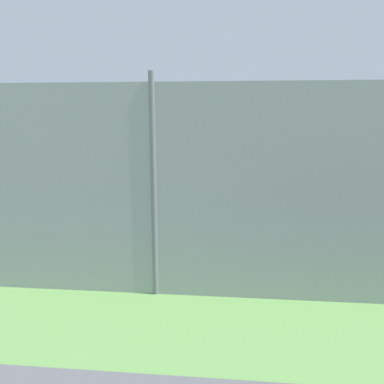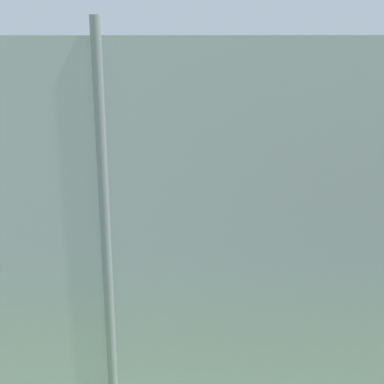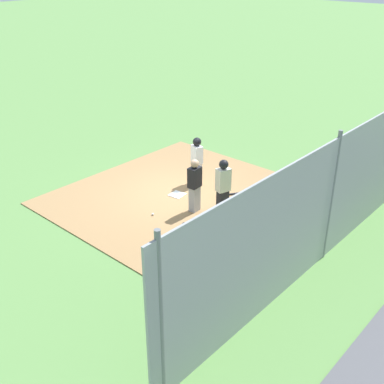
{
  "view_description": "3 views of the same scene",
  "coord_description": "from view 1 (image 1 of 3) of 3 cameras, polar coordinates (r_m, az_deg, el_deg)",
  "views": [
    {
      "loc": [
        1.08,
        -10.41,
        2.74
      ],
      "look_at": [
        0.12,
        -0.39,
        0.67
      ],
      "focal_mm": 34.94,
      "sensor_mm": 36.0,
      "label": 1
    },
    {
      "loc": [
        0.81,
        -9.01,
        3.04
      ],
      "look_at": [
        0.66,
        -0.79,
        0.77
      ],
      "focal_mm": 45.88,
      "sensor_mm": 36.0,
      "label": 2
    },
    {
      "loc": [
        -9.66,
        -9.26,
        6.82
      ],
      "look_at": [
        -0.4,
        -0.99,
        0.61
      ],
      "focal_mm": 44.33,
      "sensor_mm": 36.0,
      "label": 3
    }
  ],
  "objects": [
    {
      "name": "baseball",
      "position": [
        10.68,
        -8.3,
        -3.0
      ],
      "size": [
        0.07,
        0.07,
        0.07
      ],
      "primitive_type": "sphere",
      "color": "white",
      "rests_on": "dirt_infield"
    },
    {
      "name": "baseball_bat",
      "position": [
        9.56,
        5.2,
        -4.72
      ],
      "size": [
        0.67,
        0.45,
        0.06
      ],
      "primitive_type": "cylinder",
      "rotation": [
        0.0,
        1.57,
        2.58
      ],
      "color": "black",
      "rests_on": "dirt_infield"
    },
    {
      "name": "runner",
      "position": [
        10.69,
        5.47,
        1.8
      ],
      "size": [
        0.38,
        0.45,
        1.59
      ],
      "rotation": [
        0.0,
        0.0,
        2.76
      ],
      "color": "silver",
      "rests_on": "dirt_infield"
    },
    {
      "name": "dirt_infield",
      "position": [
        10.81,
        -0.42,
        -2.98
      ],
      "size": [
        7.2,
        6.4,
        0.03
      ],
      "primitive_type": "cube",
      "color": "#9E774C",
      "rests_on": "ground_plane"
    },
    {
      "name": "home_plate",
      "position": [
        10.81,
        -0.42,
        -2.85
      ],
      "size": [
        0.49,
        0.49,
        0.02
      ],
      "primitive_type": "cube",
      "rotation": [
        0.0,
        0.0,
        0.12
      ],
      "color": "white",
      "rests_on": "dirt_infield"
    },
    {
      "name": "catcher",
      "position": [
        9.62,
        -3.4,
        0.44
      ],
      "size": [
        0.4,
        0.28,
        1.63
      ],
      "rotation": [
        0.0,
        0.0,
        1.63
      ],
      "color": "#9E9EA3",
      "rests_on": "dirt_infield"
    },
    {
      "name": "umpire",
      "position": [
        8.75,
        -2.68,
        -0.06
      ],
      "size": [
        0.44,
        0.36,
        1.78
      ],
      "rotation": [
        0.0,
        0.0,
        1.27
      ],
      "color": "black",
      "rests_on": "dirt_infield"
    },
    {
      "name": "backstop_fence",
      "position": [
        5.57,
        -5.81,
        -0.2
      ],
      "size": [
        12.0,
        0.1,
        3.35
      ],
      "color": "#93999E",
      "rests_on": "ground_plane"
    },
    {
      "name": "ground_plane",
      "position": [
        10.82,
        -0.42,
        -3.06
      ],
      "size": [
        140.0,
        140.0,
        0.0
      ],
      "primitive_type": "plane",
      "color": "#5B8947"
    },
    {
      "name": "catcher_mask",
      "position": [
        9.57,
        -8.97,
        -4.6
      ],
      "size": [
        0.24,
        0.2,
        0.12
      ],
      "primitive_type": "ellipsoid",
      "color": "black",
      "rests_on": "dirt_infield"
    }
  ]
}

